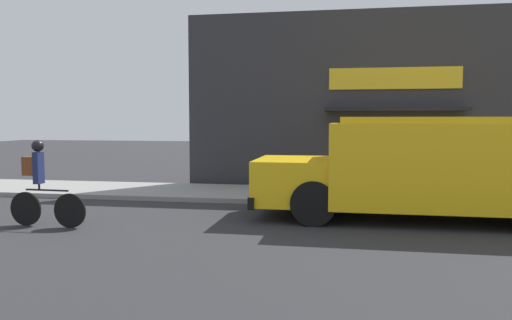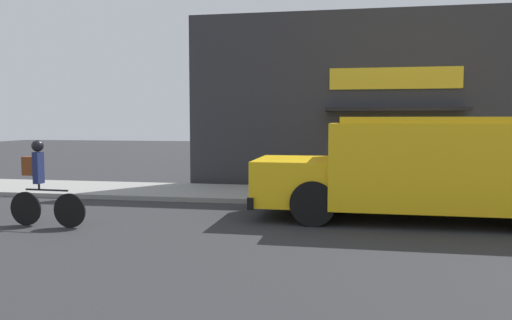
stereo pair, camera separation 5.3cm
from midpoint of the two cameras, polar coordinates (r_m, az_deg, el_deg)
The scene contains 6 objects.
ground_plane at distance 12.23m, azimuth 20.44°, elevation -5.35°, with size 70.00×70.00×0.00m, color #2B2B2D.
sidewalk at distance 13.53m, azimuth 19.41°, elevation -4.13°, with size 28.00×2.69×0.12m.
storefront at distance 15.06m, azimuth 18.51°, elevation 6.49°, with size 13.91×1.02×5.22m.
school_bus at distance 10.70m, azimuth 19.58°, elevation -0.66°, with size 6.63×2.69×2.11m.
cyclist at distance 10.42m, azimuth -23.48°, elevation -2.53°, with size 1.62×0.23×1.67m.
trash_bin at distance 14.01m, azimuth 4.06°, elevation -1.76°, with size 0.57×0.57×0.76m.
Camera 1 is at (-2.27, -11.85, 2.05)m, focal length 35.00 mm.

